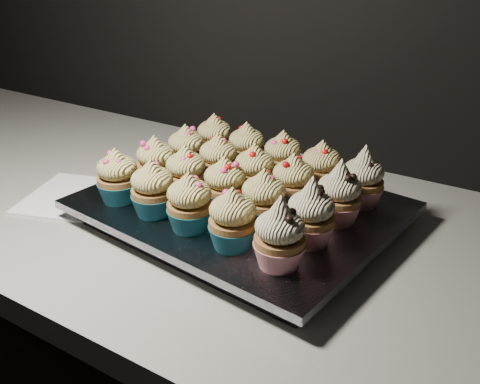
{
  "coord_description": "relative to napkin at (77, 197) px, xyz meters",
  "views": [
    {
      "loc": [
        0.23,
        1.08,
        1.29
      ],
      "look_at": [
        -0.15,
        1.69,
        0.95
      ],
      "focal_mm": 40.0,
      "sensor_mm": 36.0,
      "label": 1
    }
  ],
  "objects": [
    {
      "name": "worktop",
      "position": [
        0.43,
        0.08,
        -0.02
      ],
      "size": [
        2.44,
        0.64,
        0.04
      ],
      "primitive_type": "cube",
      "color": "beige",
      "rests_on": "cabinet"
    },
    {
      "name": "napkin",
      "position": [
        0.0,
        0.0,
        0.0
      ],
      "size": [
        0.2,
        0.2,
        0.0
      ],
      "primitive_type": "cube",
      "rotation": [
        0.0,
        0.0,
        0.33
      ],
      "color": "white",
      "rests_on": "worktop"
    },
    {
      "name": "baking_tray",
      "position": [
        0.27,
        0.08,
        0.01
      ],
      "size": [
        0.44,
        0.36,
        0.02
      ],
      "primitive_type": "cube",
      "rotation": [
        0.0,
        0.0,
        -0.11
      ],
      "color": "black",
      "rests_on": "worktop"
    },
    {
      "name": "foil_lining",
      "position": [
        0.27,
        0.08,
        0.03
      ],
      "size": [
        0.48,
        0.39,
        0.01
      ],
      "primitive_type": "cube",
      "rotation": [
        0.0,
        0.0,
        -0.11
      ],
      "color": "silver",
      "rests_on": "baking_tray"
    },
    {
      "name": "cupcake_0",
      "position": [
        0.12,
        -0.02,
        0.07
      ],
      "size": [
        0.06,
        0.06,
        0.08
      ],
      "color": "#175F70",
      "rests_on": "foil_lining"
    },
    {
      "name": "cupcake_1",
      "position": [
        0.19,
        -0.02,
        0.07
      ],
      "size": [
        0.06,
        0.06,
        0.08
      ],
      "color": "#175F70",
      "rests_on": "foil_lining"
    },
    {
      "name": "cupcake_2",
      "position": [
        0.26,
        -0.03,
        0.07
      ],
      "size": [
        0.06,
        0.06,
        0.08
      ],
      "color": "#175F70",
      "rests_on": "foil_lining"
    },
    {
      "name": "cupcake_3",
      "position": [
        0.34,
        -0.04,
        0.07
      ],
      "size": [
        0.06,
        0.06,
        0.08
      ],
      "color": "#175F70",
      "rests_on": "foil_lining"
    },
    {
      "name": "cupcake_4",
      "position": [
        0.41,
        -0.04,
        0.07
      ],
      "size": [
        0.06,
        0.06,
        0.1
      ],
      "color": "red",
      "rests_on": "foil_lining"
    },
    {
      "name": "cupcake_5",
      "position": [
        0.13,
        0.06,
        0.07
      ],
      "size": [
        0.06,
        0.06,
        0.08
      ],
      "color": "#175F70",
      "rests_on": "foil_lining"
    },
    {
      "name": "cupcake_6",
      "position": [
        0.2,
        0.05,
        0.07
      ],
      "size": [
        0.06,
        0.06,
        0.08
      ],
      "color": "#175F70",
      "rests_on": "foil_lining"
    },
    {
      "name": "cupcake_7",
      "position": [
        0.27,
        0.04,
        0.07
      ],
      "size": [
        0.06,
        0.06,
        0.08
      ],
      "color": "#175F70",
      "rests_on": "foil_lining"
    },
    {
      "name": "cupcake_8",
      "position": [
        0.34,
        0.03,
        0.07
      ],
      "size": [
        0.06,
        0.06,
        0.08
      ],
      "color": "#175F70",
      "rests_on": "foil_lining"
    },
    {
      "name": "cupcake_9",
      "position": [
        0.41,
        0.02,
        0.07
      ],
      "size": [
        0.06,
        0.06,
        0.1
      ],
      "color": "red",
      "rests_on": "foil_lining"
    },
    {
      "name": "cupcake_10",
      "position": [
        0.14,
        0.13,
        0.07
      ],
      "size": [
        0.06,
        0.06,
        0.08
      ],
      "color": "#175F70",
      "rests_on": "foil_lining"
    },
    {
      "name": "cupcake_11",
      "position": [
        0.21,
        0.12,
        0.07
      ],
      "size": [
        0.06,
        0.06,
        0.08
      ],
      "color": "#175F70",
      "rests_on": "foil_lining"
    },
    {
      "name": "cupcake_12",
      "position": [
        0.28,
        0.11,
        0.07
      ],
      "size": [
        0.06,
        0.06,
        0.08
      ],
      "color": "#175F70",
      "rests_on": "foil_lining"
    },
    {
      "name": "cupcake_13",
      "position": [
        0.35,
        0.11,
        0.07
      ],
      "size": [
        0.06,
        0.06,
        0.08
      ],
      "color": "#175F70",
      "rests_on": "foil_lining"
    },
    {
      "name": "cupcake_14",
      "position": [
        0.42,
        0.1,
        0.07
      ],
      "size": [
        0.06,
        0.06,
        0.1
      ],
      "color": "red",
      "rests_on": "foil_lining"
    },
    {
      "name": "cupcake_15",
      "position": [
        0.14,
        0.2,
        0.07
      ],
      "size": [
        0.06,
        0.06,
        0.08
      ],
      "color": "#175F70",
      "rests_on": "foil_lining"
    },
    {
      "name": "cupcake_16",
      "position": [
        0.22,
        0.19,
        0.07
      ],
      "size": [
        0.06,
        0.06,
        0.08
      ],
      "color": "#175F70",
      "rests_on": "foil_lining"
    },
    {
      "name": "cupcake_17",
      "position": [
        0.29,
        0.19,
        0.07
      ],
      "size": [
        0.06,
        0.06,
        0.08
      ],
      "color": "#175F70",
      "rests_on": "foil_lining"
    },
    {
      "name": "cupcake_18",
      "position": [
        0.36,
        0.18,
        0.07
      ],
      "size": [
        0.06,
        0.06,
        0.08
      ],
      "color": "#175F70",
      "rests_on": "foil_lining"
    },
    {
      "name": "cupcake_19",
      "position": [
        0.43,
        0.17,
        0.07
      ],
      "size": [
        0.06,
        0.06,
        0.1
      ],
      "color": "red",
      "rests_on": "foil_lining"
    }
  ]
}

